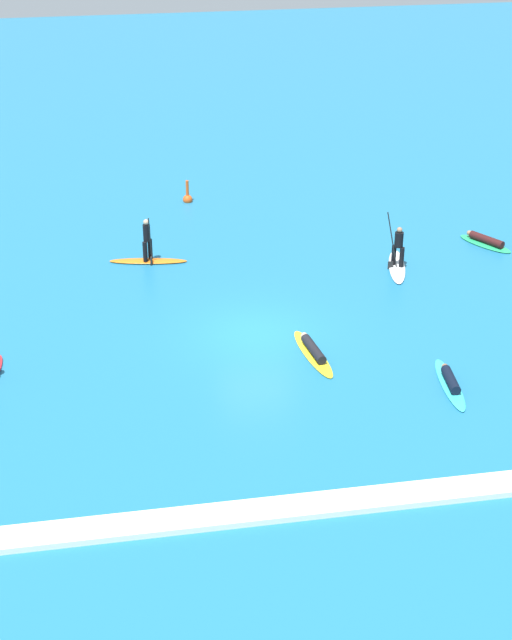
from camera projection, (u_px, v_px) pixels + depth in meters
name	position (u px, v px, depth m)	size (l,w,h in m)	color
ground_plane	(256.00, 333.00, 33.41)	(120.00, 120.00, 0.00)	#1E6B93
surfer_on_green_board	(485.00, 241.00, 40.13)	(1.95, 2.52, 0.40)	#23B266
surfer_on_yellow_board	(313.00, 351.00, 32.02)	(1.03, 3.34, 0.39)	yellow
surfer_on_teal_board	(450.00, 382.00, 30.29)	(0.86, 3.18, 0.40)	#33C6CC
surfer_on_orange_board	(148.00, 252.00, 38.44)	(3.13, 1.07, 2.05)	orange
surfer_on_white_board	(397.00, 258.00, 37.98)	(1.40, 3.25, 2.38)	white
marker_buoy	(188.00, 198.00, 44.52)	(0.44, 0.44, 1.13)	#E55119
wave_crest	(320.00, 505.00, 24.99)	(18.95, 0.90, 0.18)	white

